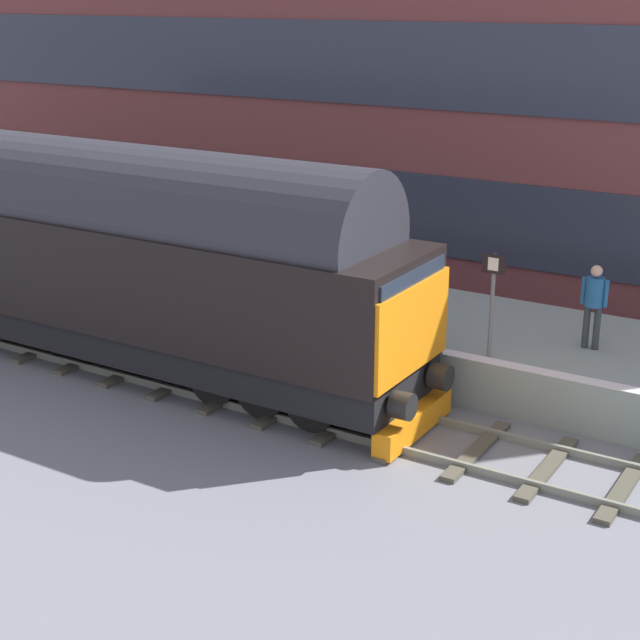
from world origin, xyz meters
TOP-DOWN VIEW (x-y plane):
  - ground_plane at (0.00, 0.00)m, footprint 140.00×140.00m
  - track_main at (0.00, 0.00)m, footprint 2.50×60.00m
  - station_platform at (3.60, 0.00)m, footprint 4.00×44.00m
  - station_building at (10.53, 2.54)m, footprint 4.85×29.88m
  - diesel_locomotive at (0.00, 5.84)m, footprint 2.74×18.28m
  - platform_number_sign at (1.96, -3.73)m, footprint 0.10×0.44m
  - waiting_passenger at (3.39, -5.21)m, footprint 0.35×0.51m

SIDE VIEW (x-z plane):
  - ground_plane at x=0.00m, z-range 0.00..0.00m
  - track_main at x=0.00m, z-range -0.02..0.13m
  - station_platform at x=3.60m, z-range 0.00..1.01m
  - waiting_passenger at x=3.39m, z-range 1.17..2.81m
  - platform_number_sign at x=1.96m, z-range 1.33..3.31m
  - diesel_locomotive at x=0.00m, z-range 0.14..4.82m
  - station_building at x=10.53m, z-range 0.00..11.13m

